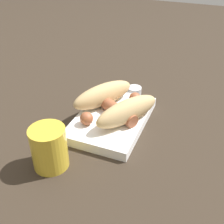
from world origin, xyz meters
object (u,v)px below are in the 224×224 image
at_px(condiment_cup_near, 134,91).
at_px(drink_glass, 49,148).
at_px(bread_roll, 115,103).
at_px(sausage, 112,108).
at_px(food_tray, 112,119).
at_px(condiment_cup_far, 118,88).

distance_m(condiment_cup_near, drink_glass, 0.38).
height_order(bread_roll, sausage, bread_roll).
bearing_deg(food_tray, condiment_cup_near, 177.21).
bearing_deg(condiment_cup_near, condiment_cup_far, -92.79).
relative_size(food_tray, drink_glass, 2.64).
bearing_deg(sausage, condiment_cup_far, -164.82).
relative_size(bread_roll, sausage, 1.40).
xyz_separation_m(condiment_cup_far, drink_glass, (0.37, -0.02, 0.04)).
bearing_deg(bread_roll, sausage, -39.47).
relative_size(food_tray, bread_roll, 1.07).
distance_m(bread_roll, condiment_cup_far, 0.17).
bearing_deg(bread_roll, condiment_cup_far, -162.57).
distance_m(condiment_cup_far, drink_glass, 0.37).
distance_m(bread_roll, sausage, 0.02).
relative_size(condiment_cup_far, drink_glass, 0.45).
distance_m(food_tray, bread_roll, 0.05).
height_order(sausage, condiment_cup_far, sausage).
height_order(food_tray, condiment_cup_near, same).
height_order(condiment_cup_far, drink_glass, drink_glass).
xyz_separation_m(food_tray, drink_glass, (0.20, -0.07, 0.04)).
xyz_separation_m(condiment_cup_near, condiment_cup_far, (-0.00, -0.06, 0.00)).
xyz_separation_m(sausage, drink_glass, (0.21, -0.06, 0.01)).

